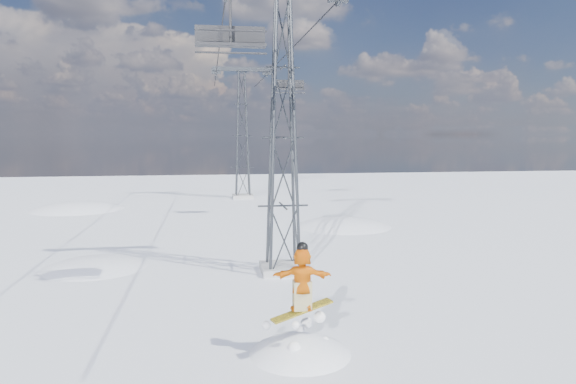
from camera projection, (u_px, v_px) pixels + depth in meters
The scene contains 7 objects.
ground at pixel (297, 356), 13.09m from camera, with size 120.00×120.00×0.00m, color white.
snow_terrain at pixel (173, 363), 34.30m from camera, with size 39.00×37.00×22.00m.
lift_tower_near at pixel (283, 138), 20.46m from camera, with size 5.20×1.80×11.43m.
lift_tower_far at pixel (242, 136), 45.01m from camera, with size 5.20×1.80×11.43m.
haul_cables at pixel (256, 48), 31.15m from camera, with size 4.46×51.00×0.06m.
lift_chair_near at pixel (231, 38), 16.12m from camera, with size 2.22×0.64×2.75m.
lift_chair_mid at pixel (288, 86), 33.01m from camera, with size 2.11×0.61×2.62m.
Camera 1 is at (-2.14, -12.36, 5.62)m, focal length 32.00 mm.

